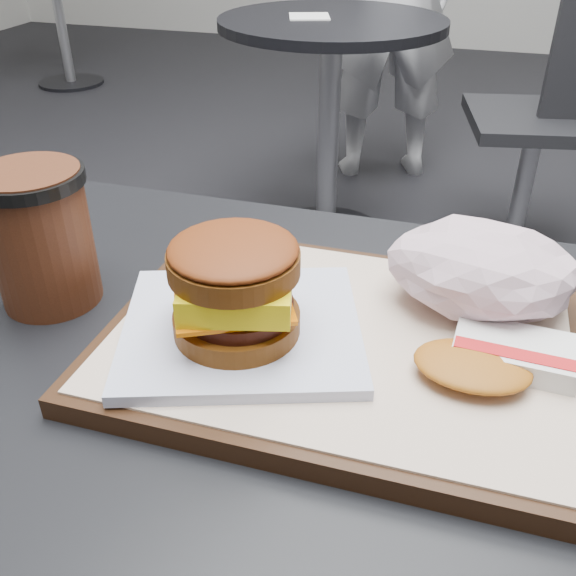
{
  "coord_description": "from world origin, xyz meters",
  "views": [
    {
      "loc": [
        0.12,
        -0.37,
        1.1
      ],
      "look_at": [
        -0.0,
        0.03,
        0.83
      ],
      "focal_mm": 40.0,
      "sensor_mm": 36.0,
      "label": 1
    }
  ],
  "objects_px": {
    "neighbor_chair": "(564,106)",
    "crumpled_wrapper": "(483,269)",
    "customer_table": "(282,526)",
    "breakfast_sandwich": "(237,298)",
    "neighbor_table": "(330,84)",
    "serving_tray": "(340,342)",
    "hash_brown": "(496,358)",
    "coffee_cup": "(40,233)"
  },
  "relations": [
    {
      "from": "serving_tray",
      "to": "breakfast_sandwich",
      "type": "height_order",
      "value": "breakfast_sandwich"
    },
    {
      "from": "customer_table",
      "to": "hash_brown",
      "type": "relative_size",
      "value": 6.66
    },
    {
      "from": "crumpled_wrapper",
      "to": "neighbor_chair",
      "type": "distance_m",
      "value": 1.69
    },
    {
      "from": "neighbor_table",
      "to": "neighbor_chair",
      "type": "height_order",
      "value": "neighbor_chair"
    },
    {
      "from": "neighbor_table",
      "to": "breakfast_sandwich",
      "type": "bearing_deg",
      "value": -79.22
    },
    {
      "from": "customer_table",
      "to": "neighbor_table",
      "type": "height_order",
      "value": "customer_table"
    },
    {
      "from": "customer_table",
      "to": "serving_tray",
      "type": "relative_size",
      "value": 2.11
    },
    {
      "from": "hash_brown",
      "to": "crumpled_wrapper",
      "type": "height_order",
      "value": "crumpled_wrapper"
    },
    {
      "from": "hash_brown",
      "to": "coffee_cup",
      "type": "distance_m",
      "value": 0.4
    },
    {
      "from": "breakfast_sandwich",
      "to": "neighbor_table",
      "type": "relative_size",
      "value": 0.31
    },
    {
      "from": "serving_tray",
      "to": "breakfast_sandwich",
      "type": "xyz_separation_m",
      "value": [
        -0.08,
        -0.03,
        0.05
      ]
    },
    {
      "from": "hash_brown",
      "to": "neighbor_table",
      "type": "distance_m",
      "value": 1.71
    },
    {
      "from": "hash_brown",
      "to": "crumpled_wrapper",
      "type": "bearing_deg",
      "value": 100.82
    },
    {
      "from": "neighbor_table",
      "to": "neighbor_chair",
      "type": "xyz_separation_m",
      "value": [
        0.72,
        0.12,
        -0.04
      ]
    },
    {
      "from": "hash_brown",
      "to": "neighbor_chair",
      "type": "distance_m",
      "value": 1.77
    },
    {
      "from": "customer_table",
      "to": "crumpled_wrapper",
      "type": "bearing_deg",
      "value": 40.0
    },
    {
      "from": "coffee_cup",
      "to": "customer_table",
      "type": "bearing_deg",
      "value": -11.08
    },
    {
      "from": "serving_tray",
      "to": "crumpled_wrapper",
      "type": "bearing_deg",
      "value": 35.66
    },
    {
      "from": "neighbor_chair",
      "to": "neighbor_table",
      "type": "bearing_deg",
      "value": -170.76
    },
    {
      "from": "neighbor_table",
      "to": "neighbor_chair",
      "type": "bearing_deg",
      "value": 9.24
    },
    {
      "from": "crumpled_wrapper",
      "to": "neighbor_table",
      "type": "bearing_deg",
      "value": 107.84
    },
    {
      "from": "serving_tray",
      "to": "neighbor_chair",
      "type": "distance_m",
      "value": 1.77
    },
    {
      "from": "serving_tray",
      "to": "neighbor_table",
      "type": "relative_size",
      "value": 0.51
    },
    {
      "from": "customer_table",
      "to": "crumpled_wrapper",
      "type": "height_order",
      "value": "crumpled_wrapper"
    },
    {
      "from": "customer_table",
      "to": "crumpled_wrapper",
      "type": "xyz_separation_m",
      "value": [
        0.14,
        0.12,
        0.24
      ]
    },
    {
      "from": "neighbor_chair",
      "to": "serving_tray",
      "type": "bearing_deg",
      "value": -100.85
    },
    {
      "from": "neighbor_chair",
      "to": "crumpled_wrapper",
      "type": "bearing_deg",
      "value": -97.8
    },
    {
      "from": "customer_table",
      "to": "neighbor_table",
      "type": "relative_size",
      "value": 1.07
    },
    {
      "from": "customer_table",
      "to": "hash_brown",
      "type": "bearing_deg",
      "value": 11.45
    },
    {
      "from": "hash_brown",
      "to": "neighbor_table",
      "type": "height_order",
      "value": "hash_brown"
    },
    {
      "from": "crumpled_wrapper",
      "to": "coffee_cup",
      "type": "height_order",
      "value": "coffee_cup"
    },
    {
      "from": "crumpled_wrapper",
      "to": "coffee_cup",
      "type": "relative_size",
      "value": 1.24
    },
    {
      "from": "customer_table",
      "to": "neighbor_chair",
      "type": "height_order",
      "value": "neighbor_chair"
    },
    {
      "from": "serving_tray",
      "to": "customer_table",
      "type": "bearing_deg",
      "value": -130.42
    },
    {
      "from": "serving_tray",
      "to": "coffee_cup",
      "type": "bearing_deg",
      "value": 179.62
    },
    {
      "from": "breakfast_sandwich",
      "to": "crumpled_wrapper",
      "type": "bearing_deg",
      "value": 30.57
    },
    {
      "from": "breakfast_sandwich",
      "to": "neighbor_table",
      "type": "height_order",
      "value": "breakfast_sandwich"
    },
    {
      "from": "serving_tray",
      "to": "neighbor_table",
      "type": "bearing_deg",
      "value": 103.59
    },
    {
      "from": "serving_tray",
      "to": "neighbor_chair",
      "type": "xyz_separation_m",
      "value": [
        0.33,
        1.72,
        -0.27
      ]
    },
    {
      "from": "customer_table",
      "to": "breakfast_sandwich",
      "type": "distance_m",
      "value": 0.25
    },
    {
      "from": "coffee_cup",
      "to": "neighbor_table",
      "type": "height_order",
      "value": "coffee_cup"
    },
    {
      "from": "customer_table",
      "to": "breakfast_sandwich",
      "type": "relative_size",
      "value": 3.41
    }
  ]
}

